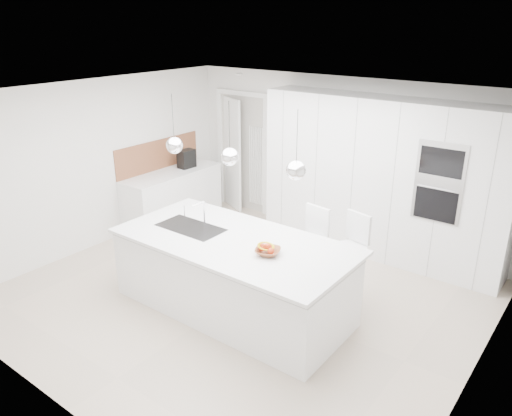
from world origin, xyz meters
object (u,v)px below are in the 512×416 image
Objects in this scene: island_base at (232,277)px; bar_stool_right at (351,260)px; fruit_bowl at (268,252)px; espresso_machine at (187,159)px; bar_stool_left at (310,253)px.

bar_stool_right is (1.03, 1.01, 0.13)m from island_base.
fruit_bowl is 0.89× the size of espresso_machine.
island_base is 9.06× the size of espresso_machine.
island_base is 1.03m from bar_stool_left.
bar_stool_left is (0.01, 0.89, -0.37)m from fruit_bowl.
espresso_machine is 3.69m from bar_stool_right.
fruit_bowl is 1.21m from bar_stool_right.
bar_stool_right is at bearing 64.56° from fruit_bowl.
island_base is at bearing -113.94° from bar_stool_left.
espresso_machine reaches higher than bar_stool_left.
fruit_bowl is (0.54, -0.03, 0.50)m from island_base.
fruit_bowl is 3.60m from espresso_machine.
espresso_machine is at bearing 148.55° from fruit_bowl.
bar_stool_left is at bearing -15.10° from espresso_machine.
espresso_machine is 0.27× the size of bar_stool_left.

